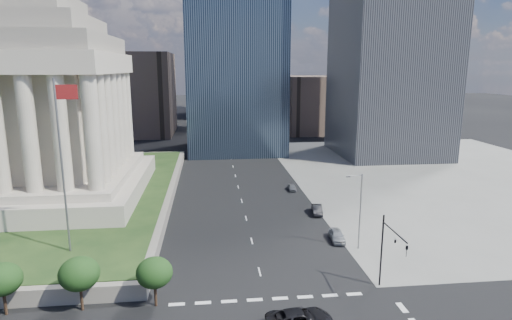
{
  "coord_description": "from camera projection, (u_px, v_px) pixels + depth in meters",
  "views": [
    {
      "loc": [
        -5.35,
        -25.03,
        22.99
      ],
      "look_at": [
        -0.37,
        20.45,
        13.09
      ],
      "focal_mm": 30.0,
      "sensor_mm": 36.0,
      "label": 1
    }
  ],
  "objects": [
    {
      "name": "ground",
      "position": [
        228.0,
        147.0,
        126.91
      ],
      "size": [
        500.0,
        500.0,
        0.0
      ],
      "primitive_type": "plane",
      "color": "black",
      "rests_on": "ground"
    },
    {
      "name": "sidewalk_ne",
      "position": [
        448.0,
        176.0,
        92.94
      ],
      "size": [
        68.0,
        90.0,
        0.03
      ],
      "primitive_type": "cube",
      "color": "slate",
      "rests_on": "ground"
    },
    {
      "name": "war_memorial",
      "position": [
        28.0,
        78.0,
        68.24
      ],
      "size": [
        34.0,
        34.0,
        39.0
      ],
      "primitive_type": null,
      "color": "#A4998A",
      "rests_on": "plaza_lawn"
    },
    {
      "name": "flagpole",
      "position": [
        63.0,
        158.0,
        47.97
      ],
      "size": [
        2.52,
        0.24,
        20.0
      ],
      "color": "slate",
      "rests_on": "plaza_lawn"
    },
    {
      "name": "midrise_glass",
      "position": [
        235.0,
        41.0,
        115.92
      ],
      "size": [
        26.0,
        26.0,
        60.0
      ],
      "primitive_type": "cube",
      "color": "black",
      "rests_on": "ground"
    },
    {
      "name": "building_filler_ne",
      "position": [
        311.0,
        104.0,
        157.35
      ],
      "size": [
        20.0,
        30.0,
        20.0
      ],
      "primitive_type": "cube",
      "color": "brown",
      "rests_on": "ground"
    },
    {
      "name": "building_filler_nw",
      "position": [
        138.0,
        94.0,
        149.9
      ],
      "size": [
        24.0,
        30.0,
        28.0
      ],
      "primitive_type": "cube",
      "color": "brown",
      "rests_on": "ground"
    },
    {
      "name": "traffic_signal_ne",
      "position": [
        389.0,
        247.0,
        43.28
      ],
      "size": [
        0.3,
        5.74,
        8.0
      ],
      "color": "black",
      "rests_on": "ground"
    },
    {
      "name": "street_lamp_north",
      "position": [
        359.0,
        207.0,
        54.26
      ],
      "size": [
        2.13,
        0.22,
        10.0
      ],
      "color": "slate",
      "rests_on": "ground"
    },
    {
      "name": "pickup_truck",
      "position": [
        300.0,
        319.0,
        38.44
      ],
      "size": [
        6.38,
        3.45,
        1.7
      ],
      "primitive_type": "imported",
      "rotation": [
        0.0,
        0.0,
        1.68
      ],
      "color": "black",
      "rests_on": "ground"
    },
    {
      "name": "parked_sedan_near",
      "position": [
        337.0,
        235.0,
        57.9
      ],
      "size": [
        2.2,
        4.58,
        1.51
      ],
      "primitive_type": "imported",
      "rotation": [
        0.0,
        0.0,
        -0.1
      ],
      "color": "#919599",
      "rests_on": "ground"
    },
    {
      "name": "parked_sedan_mid",
      "position": [
        317.0,
        210.0,
        68.47
      ],
      "size": [
        2.18,
        4.54,
        1.44
      ],
      "primitive_type": "imported",
      "rotation": [
        0.0,
        0.0,
        -0.16
      ],
      "color": "black",
      "rests_on": "ground"
    },
    {
      "name": "parked_sedan_far",
      "position": [
        292.0,
        187.0,
        81.67
      ],
      "size": [
        1.59,
        3.63,
        1.21
      ],
      "primitive_type": "imported",
      "rotation": [
        0.0,
        0.0,
        -0.04
      ],
      "color": "slate",
      "rests_on": "ground"
    }
  ]
}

